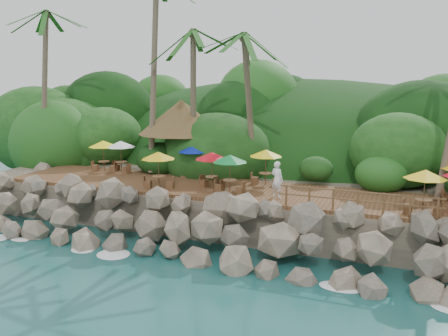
% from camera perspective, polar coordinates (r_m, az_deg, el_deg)
% --- Properties ---
extents(ground, '(140.00, 140.00, 0.00)m').
position_cam_1_polar(ground, '(21.75, -5.95, -11.65)').
color(ground, '#19514F').
rests_on(ground, ground).
extents(land_base, '(32.00, 25.20, 2.10)m').
position_cam_1_polar(land_base, '(35.80, 5.90, -0.89)').
color(land_base, gray).
rests_on(land_base, ground).
extents(jungle_hill, '(44.80, 28.00, 15.40)m').
position_cam_1_polar(jungle_hill, '(43.13, 8.58, -0.36)').
color(jungle_hill, '#143811').
rests_on(jungle_hill, ground).
extents(seawall, '(29.00, 4.00, 2.30)m').
position_cam_1_polar(seawall, '(23.03, -3.69, -7.26)').
color(seawall, gray).
rests_on(seawall, ground).
extents(terrace, '(26.00, 5.00, 0.20)m').
position_cam_1_polar(terrace, '(26.28, 0.00, -2.57)').
color(terrace, brown).
rests_on(terrace, land_base).
extents(jungle_foliage, '(44.00, 16.00, 12.00)m').
position_cam_1_polar(jungle_foliage, '(35.09, 5.42, -2.88)').
color(jungle_foliage, '#143811').
rests_on(jungle_foliage, ground).
extents(foam_line, '(25.20, 0.80, 0.06)m').
position_cam_1_polar(foam_line, '(21.98, -5.58, -11.30)').
color(foam_line, white).
rests_on(foam_line, ground).
extents(palms, '(35.80, 7.30, 13.62)m').
position_cam_1_polar(palms, '(28.34, 3.39, 18.67)').
color(palms, brown).
rests_on(palms, ground).
extents(palapa, '(5.58, 5.58, 4.60)m').
position_cam_1_polar(palapa, '(30.86, -5.16, 6.15)').
color(palapa, brown).
rests_on(palapa, ground).
extents(dining_clusters, '(22.53, 5.07, 2.03)m').
position_cam_1_polar(dining_clusters, '(25.68, 2.98, 1.16)').
color(dining_clusters, brown).
rests_on(dining_clusters, terrace).
extents(railing, '(7.20, 0.10, 1.00)m').
position_cam_1_polar(railing, '(22.18, 15.82, -3.65)').
color(railing, brown).
rests_on(railing, terrace).
extents(waiter, '(0.80, 0.66, 1.87)m').
position_cam_1_polar(waiter, '(24.02, 6.41, -1.38)').
color(waiter, white).
rests_on(waiter, terrace).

